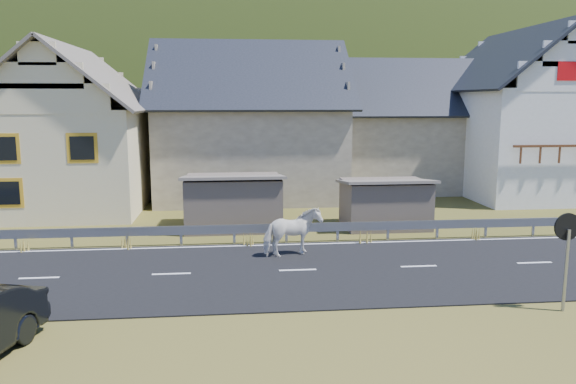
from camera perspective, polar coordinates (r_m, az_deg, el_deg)
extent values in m
plane|color=#393C13|center=(18.19, 1.00, -8.06)|extent=(160.00, 160.00, 0.00)
cube|color=black|center=(18.18, 1.00, -8.00)|extent=(60.00, 7.00, 0.04)
cube|color=silver|center=(18.17, 1.00, -7.92)|extent=(60.00, 6.60, 0.01)
cube|color=#93969B|center=(21.57, -0.16, -3.67)|extent=(28.00, 0.08, 0.34)
cube|color=#93969B|center=(22.95, -25.94, -4.42)|extent=(0.10, 0.06, 0.70)
cube|color=#93969B|center=(22.34, -21.11, -4.46)|extent=(0.10, 0.06, 0.70)
cube|color=#93969B|center=(21.89, -16.04, -4.46)|extent=(0.10, 0.06, 0.70)
cube|color=#93969B|center=(21.63, -10.81, -4.43)|extent=(0.10, 0.06, 0.70)
cube|color=#93969B|center=(21.54, -5.48, -4.36)|extent=(0.10, 0.06, 0.70)
cube|color=#93969B|center=(21.64, -0.17, -4.25)|extent=(0.10, 0.06, 0.70)
cube|color=#93969B|center=(21.92, 5.06, -4.11)|extent=(0.10, 0.06, 0.70)
cube|color=#93969B|center=(22.38, 10.10, -3.94)|extent=(0.10, 0.06, 0.70)
cube|color=#93969B|center=(23.00, 14.91, -3.75)|extent=(0.10, 0.06, 0.70)
cube|color=#93969B|center=(23.78, 19.43, -3.55)|extent=(0.10, 0.06, 0.70)
cube|color=#93969B|center=(24.69, 23.64, -3.34)|extent=(0.10, 0.06, 0.70)
cube|color=#6F6053|center=(24.12, -5.56, -1.05)|extent=(4.30, 3.30, 2.40)
cube|color=#6F6053|center=(24.55, 9.81, -1.20)|extent=(3.80, 2.90, 2.20)
cube|color=beige|center=(30.43, -20.94, 3.20)|extent=(7.00, 9.00, 5.00)
cube|color=gold|center=(26.58, -26.88, 3.95)|extent=(1.30, 0.12, 1.30)
cube|color=gold|center=(25.60, -20.17, 4.22)|extent=(1.30, 0.12, 1.30)
cube|color=gold|center=(26.79, -26.58, -0.09)|extent=(1.30, 0.12, 1.30)
cube|color=#ADA389|center=(32.31, -24.15, 10.55)|extent=(0.70, 0.70, 2.40)
cube|color=#ADA389|center=(32.38, -3.92, 4.14)|extent=(10.00, 9.00, 5.00)
cube|color=#ADA389|center=(36.11, 12.08, 4.17)|extent=(9.00, 8.00, 4.60)
cube|color=white|center=(35.67, 22.86, 4.71)|extent=(8.00, 10.00, 6.00)
ellipsoid|color=#1C3112|center=(198.99, -3.75, 2.02)|extent=(440.00, 280.00, 260.00)
imported|color=white|center=(19.57, 0.43, -4.10)|extent=(1.52, 2.19, 1.69)
cylinder|color=#93969B|center=(16.26, 26.39, -7.18)|extent=(0.09, 0.09, 2.18)
cylinder|color=black|center=(16.07, 26.52, -3.18)|extent=(0.72, 0.08, 0.72)
cylinder|color=white|center=(16.10, 26.44, -3.14)|extent=(0.61, 0.06, 0.61)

